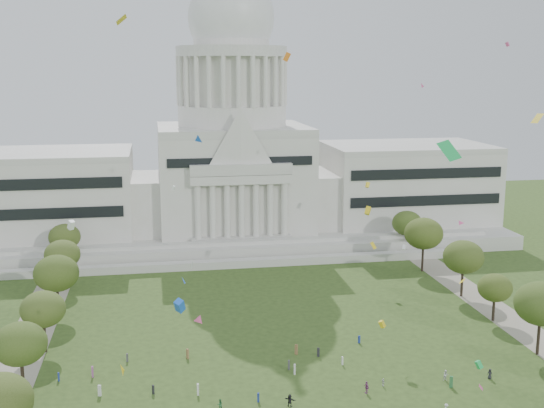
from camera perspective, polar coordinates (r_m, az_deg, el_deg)
capitol at (r=205.57m, az=-3.29°, el=3.21°), size 160.00×64.50×91.30m
path_left at (r=131.46m, az=-20.37°, el=-12.30°), size 8.00×160.00×0.04m
path_right at (r=147.48m, az=20.06°, el=-9.68°), size 8.00×160.00×0.04m
row_tree_l_2 at (r=116.19m, az=-20.32°, el=-10.93°), size 8.42×8.42×11.97m
row_tree_r_2 at (r=132.31m, az=21.59°, el=-7.77°), size 9.55×9.55×13.58m
row_tree_l_3 at (r=131.46m, az=-18.62°, el=-8.35°), size 8.12×8.12×11.55m
row_tree_r_3 at (r=147.19m, az=18.15°, el=-6.68°), size 7.01×7.01×9.98m
row_tree_l_4 at (r=148.52m, az=-17.60°, el=-5.56°), size 9.29×9.29×13.21m
row_tree_r_4 at (r=159.99m, az=15.72°, el=-4.29°), size 9.19×9.19×13.06m
row_tree_l_5 at (r=166.67m, az=-17.14°, el=-4.06°), size 8.33×8.33×11.85m
row_tree_r_5 at (r=177.11m, az=12.57°, el=-2.43°), size 9.82×9.82×13.96m
row_tree_l_6 at (r=184.35m, az=-16.97°, el=-2.65°), size 8.19×8.19×11.64m
row_tree_r_6 at (r=194.53m, az=11.23°, el=-1.58°), size 8.42×8.42×11.97m
person_0 at (r=122.85m, az=17.77°, el=-13.38°), size 1.01×1.01×1.77m
person_2 at (r=120.33m, az=14.33°, el=-13.71°), size 0.96×0.68×1.83m
person_4 at (r=113.68m, az=7.91°, el=-14.95°), size 0.96×1.31×2.01m
person_5 at (r=108.82m, az=1.50°, el=-16.10°), size 1.92×1.62×1.97m
person_8 at (r=108.14m, az=-4.38°, el=-16.38°), size 0.90×0.60×1.76m
person_10 at (r=116.38m, az=9.28°, el=-14.51°), size 0.62×0.88×1.36m
distant_crowd at (r=113.04m, az=-4.18°, el=-15.09°), size 65.34×33.59×1.95m
kite_swarm at (r=101.61m, az=1.75°, el=-2.22°), size 87.24×108.12×59.24m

